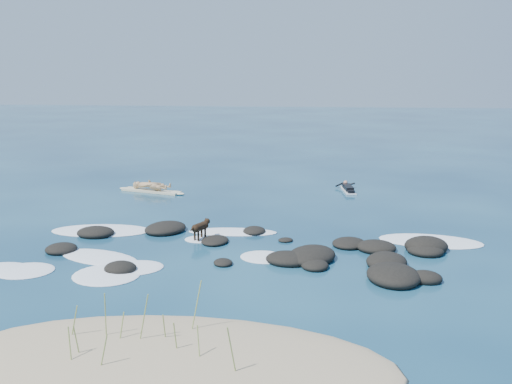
# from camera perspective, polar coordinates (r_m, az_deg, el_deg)

# --- Properties ---
(ground) EXTENTS (160.00, 160.00, 0.00)m
(ground) POSITION_cam_1_polar(r_m,az_deg,el_deg) (18.99, -1.91, -5.09)
(ground) COLOR #0A2642
(ground) RESTS_ON ground
(sand_dune) EXTENTS (9.00, 4.40, 0.60)m
(sand_dune) POSITION_cam_1_polar(r_m,az_deg,el_deg) (11.56, -8.64, -16.79)
(sand_dune) COLOR #9E8966
(sand_dune) RESTS_ON ground
(dune_grass) EXTENTS (3.65, 1.94, 1.16)m
(dune_grass) POSITION_cam_1_polar(r_m,az_deg,el_deg) (11.64, -11.36, -13.53)
(dune_grass) COLOR #829749
(dune_grass) RESTS_ON ground
(reef_rocks) EXTENTS (12.99, 5.93, 0.59)m
(reef_rocks) POSITION_cam_1_polar(r_m,az_deg,el_deg) (17.75, 4.69, -5.96)
(reef_rocks) COLOR black
(reef_rocks) RESTS_ON ground
(breaking_foam) EXTENTS (15.28, 6.73, 0.12)m
(breaking_foam) POSITION_cam_1_polar(r_m,az_deg,el_deg) (18.45, -7.22, -5.66)
(breaking_foam) COLOR white
(breaking_foam) RESTS_ON ground
(standing_surfer_rig) EXTENTS (3.54, 1.43, 2.05)m
(standing_surfer_rig) POSITION_cam_1_polar(r_m,az_deg,el_deg) (27.30, -10.49, 1.65)
(standing_surfer_rig) COLOR beige
(standing_surfer_rig) RESTS_ON ground
(paddling_surfer_rig) EXTENTS (0.98, 2.21, 0.38)m
(paddling_surfer_rig) POSITION_cam_1_polar(r_m,az_deg,el_deg) (27.56, 9.18, 0.36)
(paddling_surfer_rig) COLOR white
(paddling_surfer_rig) RESTS_ON ground
(dog) EXTENTS (0.57, 1.06, 0.71)m
(dog) POSITION_cam_1_polar(r_m,az_deg,el_deg) (19.22, -5.53, -3.47)
(dog) COLOR black
(dog) RESTS_ON ground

